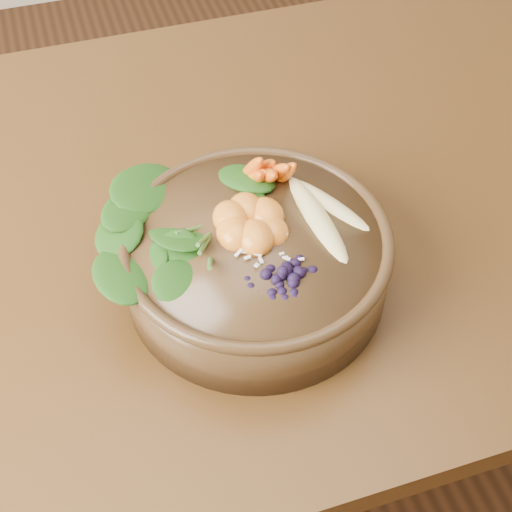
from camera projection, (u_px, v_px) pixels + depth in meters
The scene contains 9 objects.
ground at pixel (276, 433), 1.57m from camera, with size 4.00×4.00×0.00m, color #381E0F.
dining_table at pixel (285, 229), 1.07m from camera, with size 1.60×0.90×0.75m.
stoneware_bowl at pixel (256, 261), 0.85m from camera, with size 0.32×0.32×0.09m, color #472F18.
kale_heap at pixel (194, 199), 0.83m from camera, with size 0.21×0.19×0.05m, color #214F13, non-canonical shape.
carrot_cluster at pixel (269, 151), 0.85m from camera, with size 0.07×0.07×0.09m, color orange, non-canonical shape.
banana_halves at pixel (325, 202), 0.84m from camera, with size 0.10×0.18×0.03m.
mandarin_cluster at pixel (251, 215), 0.82m from camera, with size 0.09×0.10×0.03m, color orange, non-canonical shape.
blueberry_pile at pixel (284, 263), 0.76m from camera, with size 0.15×0.11×0.04m, color black, non-canonical shape.
coconut_flakes at pixel (266, 247), 0.80m from camera, with size 0.10×0.08×0.01m, color white, non-canonical shape.
Camera 1 is at (-0.26, -0.69, 1.44)m, focal length 50.00 mm.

